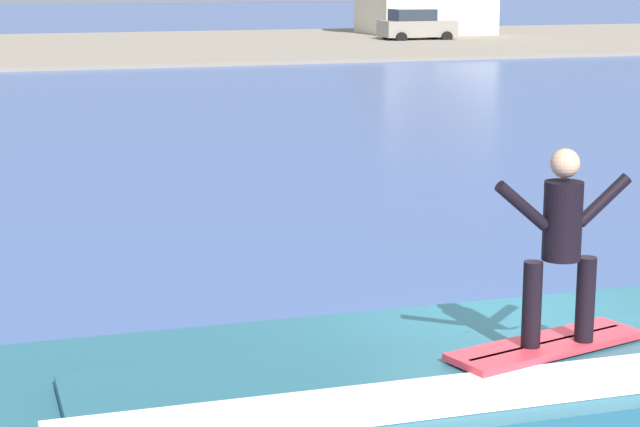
{
  "coord_description": "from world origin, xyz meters",
  "views": [
    {
      "loc": [
        -5.08,
        -9.62,
        4.2
      ],
      "look_at": [
        -1.21,
        2.72,
        1.43
      ],
      "focal_mm": 64.89,
      "sensor_mm": 36.0,
      "label": 1
    }
  ],
  "objects_px": {
    "surfboard": "(547,345)",
    "car_far_shore": "(416,25)",
    "surfer": "(562,237)",
    "wave_crest": "(451,407)"
  },
  "relations": [
    {
      "from": "surfboard",
      "to": "surfer",
      "type": "xyz_separation_m",
      "value": [
        0.06,
        -0.06,
        0.95
      ]
    },
    {
      "from": "surfer",
      "to": "wave_crest",
      "type": "bearing_deg",
      "value": 152.76
    },
    {
      "from": "wave_crest",
      "to": "surfboard",
      "type": "bearing_deg",
      "value": -25.38
    },
    {
      "from": "surfboard",
      "to": "car_far_shore",
      "type": "bearing_deg",
      "value": 69.01
    },
    {
      "from": "car_far_shore",
      "to": "wave_crest",
      "type": "bearing_deg",
      "value": -111.78
    },
    {
      "from": "surfboard",
      "to": "surfer",
      "type": "relative_size",
      "value": 1.16
    },
    {
      "from": "surfboard",
      "to": "car_far_shore",
      "type": "xyz_separation_m",
      "value": [
        20.41,
        53.2,
        -0.14
      ]
    },
    {
      "from": "surfer",
      "to": "surfboard",
      "type": "bearing_deg",
      "value": 135.99
    },
    {
      "from": "surfer",
      "to": "car_far_shore",
      "type": "xyz_separation_m",
      "value": [
        20.35,
        53.27,
        -1.09
      ]
    },
    {
      "from": "surfer",
      "to": "car_far_shore",
      "type": "bearing_deg",
      "value": 69.09
    }
  ]
}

